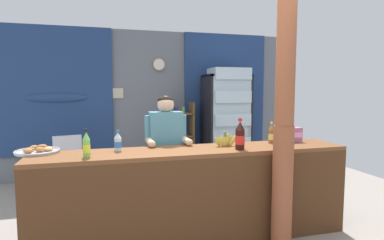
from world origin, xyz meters
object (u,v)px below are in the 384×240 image
object	(u,v)px
stall_counter	(199,187)
shopkeeper	(166,144)
drink_fridge	(227,118)
soda_bottle_water	(118,142)
bottle_shelf_rack	(180,139)
soda_bottle_iced_tea	(271,134)
soda_bottle_lime_soda	(86,145)
pastry_tray	(37,151)
soda_bottle_cola	(240,136)
plastic_lawn_chair	(69,161)
timber_post	(284,131)
snack_box_wafer	(294,135)
banana_bunch	(226,141)

from	to	relation	value
stall_counter	shopkeeper	world-z (taller)	shopkeeper
drink_fridge	soda_bottle_water	xyz separation A→B (m)	(-1.98, -2.05, -0.02)
bottle_shelf_rack	soda_bottle_water	distance (m)	2.55
soda_bottle_iced_tea	soda_bottle_lime_soda	distance (m)	2.00
soda_bottle_iced_tea	pastry_tray	bearing A→B (deg)	177.51
bottle_shelf_rack	soda_bottle_lime_soda	distance (m)	2.90
soda_bottle_lime_soda	soda_bottle_water	distance (m)	0.37
soda_bottle_cola	pastry_tray	bearing A→B (deg)	169.49
plastic_lawn_chair	soda_bottle_lime_soda	world-z (taller)	soda_bottle_lime_soda
soda_bottle_lime_soda	bottle_shelf_rack	bearing A→B (deg)	59.75
drink_fridge	plastic_lawn_chair	world-z (taller)	drink_fridge
drink_fridge	bottle_shelf_rack	bearing A→B (deg)	166.57
timber_post	soda_bottle_water	world-z (taller)	timber_post
timber_post	bottle_shelf_rack	world-z (taller)	timber_post
bottle_shelf_rack	snack_box_wafer	world-z (taller)	bottle_shelf_rack
snack_box_wafer	soda_bottle_iced_tea	bearing A→B (deg)	-175.06
soda_bottle_cola	banana_bunch	bearing A→B (deg)	107.42
soda_bottle_cola	soda_bottle_iced_tea	distance (m)	0.56
stall_counter	bottle_shelf_rack	world-z (taller)	bottle_shelf_rack
soda_bottle_water	banana_bunch	distance (m)	1.13
soda_bottle_iced_tea	banana_bunch	xyz separation A→B (m)	(-0.57, -0.04, -0.04)
plastic_lawn_chair	banana_bunch	distance (m)	2.64
shopkeeper	bottle_shelf_rack	bearing A→B (deg)	72.07
stall_counter	soda_bottle_water	size ratio (longest dim) A/B	15.40
stall_counter	banana_bunch	bearing A→B (deg)	27.69
stall_counter	soda_bottle_cola	xyz separation A→B (m)	(0.43, -0.03, 0.50)
drink_fridge	soda_bottle_lime_soda	distance (m)	3.22
snack_box_wafer	soda_bottle_water	bearing A→B (deg)	-179.26
bottle_shelf_rack	shopkeeper	world-z (taller)	shopkeeper
plastic_lawn_chair	snack_box_wafer	size ratio (longest dim) A/B	5.11
drink_fridge	snack_box_wafer	bearing A→B (deg)	-89.06
soda_bottle_lime_soda	soda_bottle_water	size ratio (longest dim) A/B	1.24
soda_bottle_water	shopkeeper	bearing A→B (deg)	32.59
bottle_shelf_rack	plastic_lawn_chair	size ratio (longest dim) A/B	1.56
soda_bottle_iced_tea	plastic_lawn_chair	bearing A→B (deg)	142.15
soda_bottle_iced_tea	soda_bottle_lime_soda	size ratio (longest dim) A/B	0.95
bottle_shelf_rack	soda_bottle_lime_soda	world-z (taller)	bottle_shelf_rack
soda_bottle_cola	soda_bottle_lime_soda	world-z (taller)	soda_bottle_cola
soda_bottle_cola	snack_box_wafer	bearing A→B (deg)	19.12
drink_fridge	pastry_tray	world-z (taller)	drink_fridge
soda_bottle_cola	banana_bunch	world-z (taller)	soda_bottle_cola
drink_fridge	shopkeeper	size ratio (longest dim) A/B	1.30
soda_bottle_lime_soda	pastry_tray	world-z (taller)	soda_bottle_lime_soda
drink_fridge	shopkeeper	xyz separation A→B (m)	(-1.43, -1.70, -0.13)
soda_bottle_lime_soda	banana_bunch	xyz separation A→B (m)	(1.41, 0.20, -0.05)
drink_fridge	plastic_lawn_chair	size ratio (longest dim) A/B	2.25
shopkeeper	soda_bottle_water	bearing A→B (deg)	-147.41
soda_bottle_water	pastry_tray	distance (m)	0.76
pastry_tray	timber_post	bearing A→B (deg)	-14.89
timber_post	banana_bunch	world-z (taller)	timber_post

